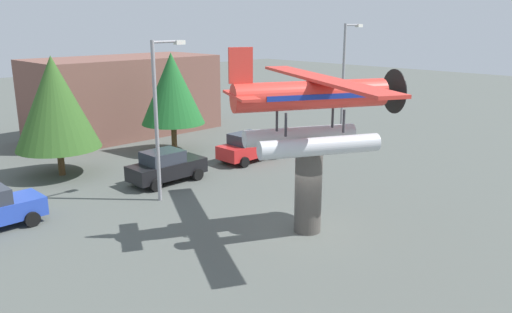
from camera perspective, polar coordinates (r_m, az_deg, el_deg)
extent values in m
plane|color=#515651|center=(21.37, 5.74, -8.25)|extent=(140.00, 140.00, 0.00)
cylinder|color=#4C4742|center=(20.75, 5.86, -3.84)|extent=(1.10, 1.10, 3.48)
cylinder|color=silver|center=(19.29, 7.18, 1.14)|extent=(4.58, 2.85, 0.70)
cylinder|color=#333338|center=(20.07, 9.80, 3.91)|extent=(0.13, 0.13, 0.90)
cylinder|color=#333338|center=(19.12, 3.36, 3.56)|extent=(0.13, 0.13, 0.90)
cylinder|color=silver|center=(21.08, 4.96, 2.38)|extent=(4.58, 2.85, 0.70)
cylinder|color=#333338|center=(20.95, 8.57, 4.43)|extent=(0.13, 0.13, 0.90)
cylinder|color=#333338|center=(20.04, 2.35, 4.10)|extent=(0.13, 0.13, 0.90)
cylinder|color=red|center=(19.85, 6.16, 6.85)|extent=(6.00, 3.85, 1.10)
cube|color=#193399|center=(19.93, 6.69, 6.87)|extent=(4.37, 3.02, 0.20)
cone|color=#262628|center=(21.34, 14.27, 7.04)|extent=(1.03, 1.10, 0.88)
cylinder|color=black|center=(21.55, 15.19, 7.06)|extent=(0.87, 1.61, 1.80)
cube|color=red|center=(19.93, 7.28, 8.62)|extent=(5.80, 9.72, 0.12)
cube|color=red|center=(18.91, -1.71, 6.84)|extent=(1.92, 2.81, 0.10)
cube|color=red|center=(18.79, -1.73, 10.16)|extent=(0.85, 0.52, 1.30)
cylinder|color=black|center=(23.53, -23.75, -6.44)|extent=(0.64, 0.22, 0.64)
cylinder|color=black|center=(25.14, -25.28, -5.28)|extent=(0.64, 0.22, 0.64)
cube|color=black|center=(27.65, -9.90, -1.39)|extent=(4.20, 1.70, 0.80)
cube|color=#2D333D|center=(27.33, -10.40, -0.04)|extent=(2.00, 1.56, 0.64)
cylinder|color=black|center=(27.84, -6.53, -2.01)|extent=(0.64, 0.22, 0.64)
cylinder|color=black|center=(29.22, -8.73, -1.27)|extent=(0.64, 0.22, 0.64)
cylinder|color=black|center=(26.34, -11.13, -3.19)|extent=(0.64, 0.22, 0.64)
cylinder|color=black|center=(27.79, -13.21, -2.35)|extent=(0.64, 0.22, 0.64)
cube|color=red|center=(31.47, -0.66, 0.84)|extent=(4.20, 1.70, 0.80)
cube|color=#2D333D|center=(31.13, -1.00, 2.04)|extent=(2.00, 1.56, 0.64)
cylinder|color=black|center=(31.90, 2.21, 0.28)|extent=(0.64, 0.22, 0.64)
cylinder|color=black|center=(33.11, -0.07, 0.84)|extent=(0.64, 0.22, 0.64)
cylinder|color=black|center=(30.04, -1.31, -0.64)|extent=(0.64, 0.22, 0.64)
cylinder|color=black|center=(31.33, -3.58, -0.01)|extent=(0.64, 0.22, 0.64)
cylinder|color=gray|center=(24.16, -11.10, 3.67)|extent=(0.18, 0.18, 7.57)
cylinder|color=gray|center=(24.19, -9.94, 12.54)|extent=(1.60, 0.12, 0.12)
cube|color=silver|center=(24.60, -8.57, 12.52)|extent=(0.50, 0.28, 0.20)
cylinder|color=gray|center=(34.11, 9.69, 7.54)|extent=(0.18, 0.18, 8.23)
cylinder|color=gray|center=(34.50, 10.79, 14.27)|extent=(1.60, 0.12, 0.12)
cube|color=silver|center=(35.08, 11.46, 14.16)|extent=(0.50, 0.28, 0.20)
cube|color=brown|center=(40.18, -14.50, 6.61)|extent=(13.65, 6.47, 5.78)
cylinder|color=brown|center=(30.48, -20.98, -0.53)|extent=(0.36, 0.36, 1.56)
cone|color=#335B23|center=(29.83, -21.58, 5.62)|extent=(4.57, 4.57, 5.07)
cylinder|color=brown|center=(33.94, -9.15, 2.10)|extent=(0.36, 0.36, 1.92)
cone|color=#1E6028|center=(33.38, -9.37, 7.52)|extent=(4.09, 4.09, 4.55)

